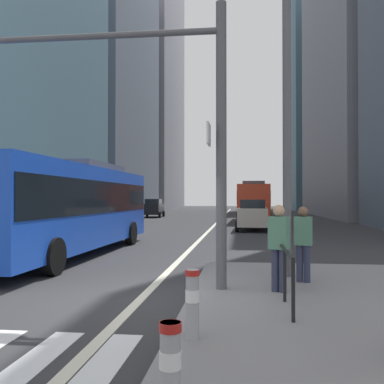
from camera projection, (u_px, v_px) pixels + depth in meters
The scene contains 18 objects.
ground_plane at pixel (211, 228), 28.60m from camera, with size 160.00×160.00×0.00m, color #303033.
lane_centre_line at pixel (219, 220), 38.54m from camera, with size 0.20×80.00×0.01m, color beige.
office_tower_left_mid at pixel (103, 87), 55.96m from camera, with size 10.27×23.11×33.20m, color slate.
office_tower_left_far at pixel (148, 85), 82.49m from camera, with size 11.02×24.56×47.98m, color gray.
office_tower_right_mid at pixel (378, 66), 46.97m from camera, with size 12.79×25.89×33.20m, color gray.
office_tower_right_far at pixel (329, 100), 73.17m from camera, with size 13.61×19.72×37.72m, color slate.
city_bus_blue_oncoming at pixel (70, 204), 15.07m from camera, with size 2.83×11.69×3.40m.
city_bus_red_receding at pixel (254, 200), 37.17m from camera, with size 2.92×10.98×3.40m.
city_bus_red_distant at pixel (254, 199), 56.37m from camera, with size 2.78×11.25×3.40m.
car_oncoming_mid at pixel (153, 208), 45.25m from camera, with size 2.21×4.37×1.94m.
car_receding_near at pixel (253, 215), 26.68m from camera, with size 2.15×4.33×1.94m.
traffic_signal_gantry at pixel (114, 100), 9.15m from camera, with size 6.85×0.65×6.00m.
street_lamp_post at pixel (287, 64), 10.29m from camera, with size 5.50×0.32×8.00m.
bollard_front at pixel (170, 365), 3.62m from camera, with size 0.20×0.20×0.83m.
bollard_left at pixel (192, 300), 5.72m from camera, with size 0.20×0.20×0.92m.
pedestrian_railing at pixel (281, 257), 8.39m from camera, with size 0.06×3.91×0.98m.
pedestrian_waiting at pixel (279, 243), 8.57m from camera, with size 0.45×0.38×1.75m.
pedestrian_far at pixel (303, 240), 9.56m from camera, with size 0.43×0.33×1.70m.
Camera 1 is at (2.02, -8.59, 2.04)m, focal length 39.86 mm.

